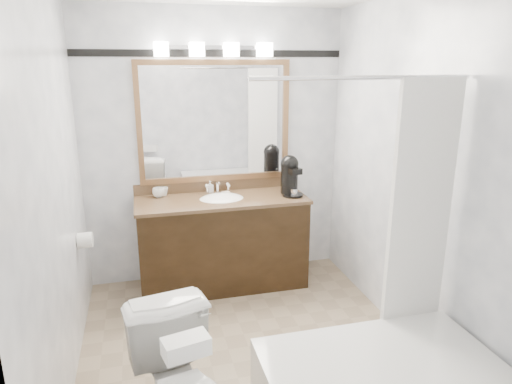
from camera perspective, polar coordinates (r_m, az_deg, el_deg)
The scene contains 13 objects.
room at distance 3.03m, azimuth -1.07°, elevation 1.04°, with size 2.42×2.62×2.52m.
vanity at distance 4.24m, azimuth -4.22°, elevation -6.06°, with size 1.53×0.58×0.97m.
mirror at distance 4.22m, azimuth -5.17°, elevation 8.72°, with size 1.40×0.04×1.10m.
vanity_light_bar at distance 4.14m, azimuth -5.27°, elevation 17.35°, with size 1.02×0.14×0.12m.
accent_stripe at distance 4.20m, azimuth -5.41°, elevation 16.88°, with size 2.40×0.01×0.06m, color black.
bathtub at distance 2.90m, azimuth 15.14°, elevation -21.85°, with size 1.30×0.75×1.96m.
tp_roll at distance 3.79m, azimuth -20.58°, elevation -5.65°, with size 0.12×0.12×0.11m, color white.
tissue_box at distance 2.11m, azimuth -8.74°, elevation -18.53°, with size 0.20×0.11×0.08m, color white.
coffee_maker at distance 4.17m, azimuth 4.26°, elevation 2.19°, with size 0.19×0.24×0.37m.
cup_left at distance 4.21m, azimuth -12.09°, elevation -0.07°, with size 0.11×0.11×0.08m, color white.
cup_right at distance 4.25m, azimuth -11.46°, elevation 0.06°, with size 0.08×0.08×0.08m, color white.
soap_bottle_a at distance 4.28m, azimuth -5.77°, elevation 0.68°, with size 0.05×0.05×0.11m, color white.
soap_bar at distance 4.22m, azimuth -3.80°, elevation -0.12°, with size 0.07×0.04×0.02m, color beige.
Camera 1 is at (-0.67, -2.85, 2.04)m, focal length 32.00 mm.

